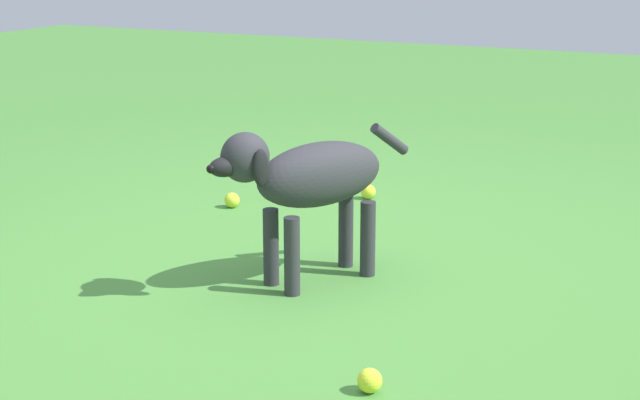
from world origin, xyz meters
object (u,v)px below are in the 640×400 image
object	(u,v)px
tennis_ball_1	(368,192)
tennis_ball_2	(232,200)
dog	(308,179)
tennis_ball_0	(370,381)
water_bowl	(301,191)

from	to	relation	value
tennis_ball_1	tennis_ball_2	xyz separation A→B (m)	(0.39, -0.47, 0.00)
dog	tennis_ball_0	xyz separation A→B (m)	(0.67, 0.52, -0.33)
tennis_ball_0	dog	bearing A→B (deg)	-142.24
tennis_ball_0	tennis_ball_1	xyz separation A→B (m)	(-1.76, -0.78, 0.00)
tennis_ball_2	water_bowl	size ratio (longest dim) A/B	0.30
tennis_ball_0	tennis_ball_1	size ratio (longest dim) A/B	1.00
dog	water_bowl	bearing A→B (deg)	-124.12
tennis_ball_2	water_bowl	xyz separation A→B (m)	(-0.28, 0.19, -0.00)
dog	tennis_ball_2	xyz separation A→B (m)	(-0.69, -0.73, -0.33)
tennis_ball_0	tennis_ball_2	size ratio (longest dim) A/B	1.00
tennis_ball_1	water_bowl	world-z (taller)	tennis_ball_1
tennis_ball_1	tennis_ball_2	distance (m)	0.61
tennis_ball_1	water_bowl	bearing A→B (deg)	-68.89
tennis_ball_1	water_bowl	xyz separation A→B (m)	(0.11, -0.28, -0.00)
dog	water_bowl	size ratio (longest dim) A/B	3.39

